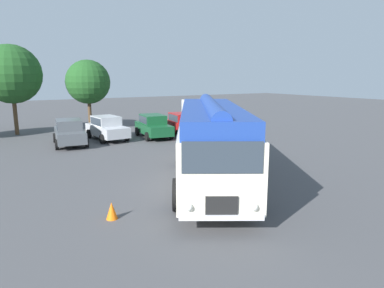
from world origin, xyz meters
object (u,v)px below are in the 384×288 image
(car_mid_right, at_px, (153,126))
(car_far_right, at_px, (183,124))
(car_near_left, at_px, (70,132))
(car_mid_left, at_px, (107,128))
(traffic_cone, at_px, (112,211))
(box_van, at_px, (210,115))
(vintage_bus, at_px, (211,138))

(car_mid_right, bearing_deg, car_far_right, -4.71)
(car_near_left, distance_m, car_far_right, 8.30)
(car_mid_left, bearing_deg, car_mid_right, -15.18)
(car_near_left, xyz_separation_m, traffic_cone, (-1.51, -13.08, -0.57))
(car_near_left, height_order, box_van, box_van)
(vintage_bus, distance_m, car_mid_left, 12.23)
(car_near_left, xyz_separation_m, box_van, (10.99, -0.19, 0.52))
(car_mid_left, relative_size, box_van, 0.73)
(vintage_bus, xyz_separation_m, car_near_left, (-3.28, 11.53, -1.05))
(vintage_bus, distance_m, car_near_left, 12.04)
(car_near_left, distance_m, car_mid_left, 2.76)
(car_mid_right, relative_size, traffic_cone, 7.96)
(vintage_bus, bearing_deg, car_far_right, 65.74)
(car_mid_right, height_order, car_far_right, same)
(car_mid_right, height_order, traffic_cone, car_mid_right)
(car_mid_left, bearing_deg, car_far_right, -10.79)
(car_mid_left, bearing_deg, box_van, -5.66)
(vintage_bus, relative_size, traffic_cone, 18.02)
(car_mid_right, bearing_deg, box_van, 0.52)
(vintage_bus, height_order, car_near_left, vintage_bus)
(car_near_left, bearing_deg, vintage_bus, -74.11)
(traffic_cone, bearing_deg, box_van, 45.89)
(vintage_bus, distance_m, car_far_right, 12.22)
(car_near_left, bearing_deg, car_mid_right, -2.28)
(car_near_left, bearing_deg, traffic_cone, -96.59)
(car_near_left, bearing_deg, car_far_right, -2.98)
(car_mid_right, bearing_deg, car_near_left, 177.72)
(car_mid_left, bearing_deg, vintage_bus, -87.20)
(car_mid_right, relative_size, box_van, 0.74)
(car_near_left, bearing_deg, car_mid_left, 13.30)
(car_far_right, relative_size, box_van, 0.75)
(box_van, bearing_deg, car_near_left, 179.02)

